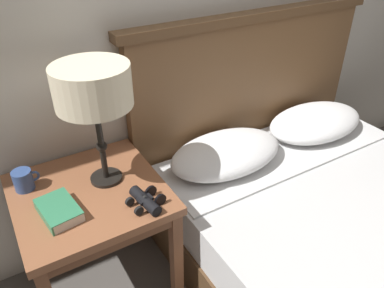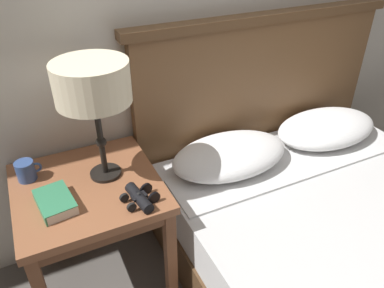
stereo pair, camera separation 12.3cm
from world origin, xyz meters
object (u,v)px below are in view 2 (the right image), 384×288
object	(u,v)px
nightstand	(89,200)
book_on_nightstand	(55,202)
binoculars_pair	(140,197)
coffee_mug	(26,171)
bed	(348,246)
table_lamp	(92,86)

from	to	relation	value
nightstand	book_on_nightstand	world-z (taller)	book_on_nightstand
binoculars_pair	coffee_mug	xyz separation A→B (m)	(-0.37, 0.34, 0.02)
nightstand	bed	world-z (taller)	bed
bed	coffee_mug	xyz separation A→B (m)	(-1.22, 0.66, 0.37)
bed	table_lamp	bearing A→B (deg)	148.94
nightstand	binoculars_pair	world-z (taller)	binoculars_pair
bed	binoculars_pair	distance (m)	0.97
bed	binoculars_pair	xyz separation A→B (m)	(-0.85, 0.32, 0.35)
table_lamp	coffee_mug	size ratio (longest dim) A/B	4.82
bed	coffee_mug	distance (m)	1.44
table_lamp	coffee_mug	bearing A→B (deg)	160.34
table_lamp	binoculars_pair	xyz separation A→B (m)	(0.07, -0.23, -0.38)
nightstand	book_on_nightstand	bearing A→B (deg)	-149.00
nightstand	coffee_mug	size ratio (longest dim) A/B	5.84
table_lamp	binoculars_pair	size ratio (longest dim) A/B	3.03
nightstand	book_on_nightstand	distance (m)	0.19
nightstand	table_lamp	size ratio (longest dim) A/B	1.21
bed	nightstand	bearing A→B (deg)	152.81
bed	table_lamp	world-z (taller)	bed
nightstand	coffee_mug	distance (m)	0.28
bed	coffee_mug	size ratio (longest dim) A/B	17.43
bed	binoculars_pair	size ratio (longest dim) A/B	10.97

